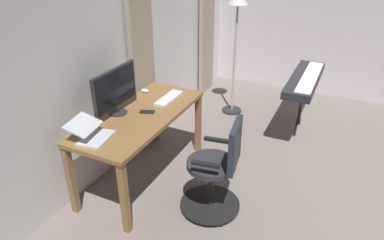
% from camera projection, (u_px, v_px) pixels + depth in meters
% --- Properties ---
extents(back_room_partition, '(5.90, 0.10, 2.56)m').
position_uv_depth(back_room_partition, '(108.00, 48.00, 3.54)').
color(back_room_partition, silver).
rests_on(back_room_partition, ground).
extents(curtain_left_panel, '(0.43, 0.06, 2.32)m').
position_uv_depth(curtain_left_panel, '(207.00, 19.00, 5.32)').
color(curtain_left_panel, gray).
rests_on(curtain_left_panel, ground).
extents(curtain_right_panel, '(0.42, 0.06, 2.32)m').
position_uv_depth(curtain_right_panel, '(141.00, 51.00, 3.89)').
color(curtain_right_panel, gray).
rests_on(curtain_right_panel, ground).
extents(desk, '(1.53, 0.66, 0.75)m').
position_uv_depth(desk, '(141.00, 123.00, 3.48)').
color(desk, brown).
rests_on(desk, ground).
extents(office_chair, '(0.56, 0.56, 0.93)m').
position_uv_depth(office_chair, '(217.00, 171.00, 3.15)').
color(office_chair, black).
rests_on(office_chair, ground).
extents(computer_monitor, '(0.62, 0.18, 0.45)m').
position_uv_depth(computer_monitor, '(115.00, 89.00, 3.34)').
color(computer_monitor, '#232328').
rests_on(computer_monitor, desk).
extents(computer_keyboard, '(0.42, 0.13, 0.02)m').
position_uv_depth(computer_keyboard, '(169.00, 98.00, 3.74)').
color(computer_keyboard, silver).
rests_on(computer_keyboard, desk).
extents(laptop, '(0.35, 0.36, 0.16)m').
position_uv_depth(laptop, '(91.00, 133.00, 3.01)').
color(laptop, '#B7BCC1').
rests_on(laptop, desk).
extents(computer_mouse, '(0.06, 0.10, 0.04)m').
position_uv_depth(computer_mouse, '(145.00, 91.00, 3.90)').
color(computer_mouse, silver).
rests_on(computer_mouse, desk).
extents(cell_phone_face_up, '(0.12, 0.16, 0.01)m').
position_uv_depth(cell_phone_face_up, '(147.00, 112.00, 3.47)').
color(cell_phone_face_up, black).
rests_on(cell_phone_face_up, desk).
extents(piano_keyboard, '(1.23, 0.33, 0.77)m').
position_uv_depth(piano_keyboard, '(305.00, 80.00, 4.35)').
color(piano_keyboard, black).
rests_on(piano_keyboard, ground).
extents(floor_lamp, '(0.28, 0.28, 1.66)m').
position_uv_depth(floor_lamp, '(237.00, 23.00, 4.58)').
color(floor_lamp, black).
rests_on(floor_lamp, ground).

